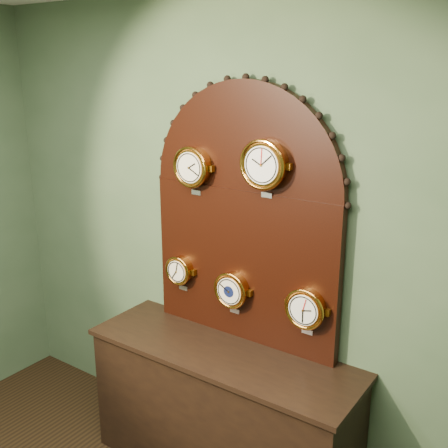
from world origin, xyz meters
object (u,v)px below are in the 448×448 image
Objects in this scene: display_board at (244,208)px; tide_clock at (306,308)px; barometer at (232,290)px; arabic_clock at (264,164)px; roman_clock at (192,167)px; hygrometer at (180,270)px; shop_counter at (222,415)px.

display_board is 5.43× the size of tide_clock.
barometer is at bearing -119.44° from display_board.
tide_clock is at bearing 0.20° from arabic_clock.
display_board is 0.33m from arabic_clock.
roman_clock is at bearing -179.92° from barometer.
barometer is (0.28, 0.00, -0.69)m from roman_clock.
roman_clock reaches higher than hygrometer.
roman_clock is (-0.31, -0.07, 0.21)m from display_board.
barometer is at bearing 0.08° from roman_clock.
shop_counter is 1.05× the size of display_board.
hygrometer is (-0.59, 0.00, -0.72)m from arabic_clock.
roman_clock is 1.03× the size of tide_clock.
tide_clock is at bearing -0.02° from barometer.
shop_counter is at bearing -136.91° from arabic_clock.
arabic_clock is 0.78m from barometer.
barometer is at bearing 179.69° from arabic_clock.
display_board reaches higher than barometer.
arabic_clock is 1.35× the size of hygrometer.
arabic_clock reaches higher than roman_clock.
display_board is 5.25× the size of roman_clock.
hygrometer is 0.39m from barometer.
shop_counter is 5.67× the size of tide_clock.
shop_counter is at bearing -76.24° from barometer.
arabic_clock is at bearing 43.09° from shop_counter.
tide_clock reaches higher than barometer.
arabic_clock is 0.93m from hygrometer.
hygrometer is at bearing 179.84° from barometer.
barometer is (-0.20, 0.00, -0.76)m from arabic_clock.
display_board is 0.49m from barometer.
roman_clock is 0.48m from arabic_clock.
hygrometer is 0.88× the size of barometer.
display_board reaches higher than shop_counter.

